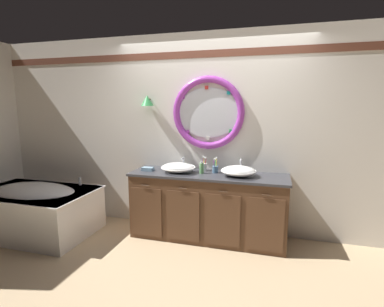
# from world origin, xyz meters

# --- Properties ---
(ground_plane) EXTENTS (14.00, 14.00, 0.00)m
(ground_plane) POSITION_xyz_m (0.00, 0.00, 0.00)
(ground_plane) COLOR tan
(back_wall_assembly) EXTENTS (6.40, 0.26, 2.60)m
(back_wall_assembly) POSITION_xyz_m (-0.00, 0.59, 1.32)
(back_wall_assembly) COLOR silver
(back_wall_assembly) RESTS_ON ground_plane
(vanity_counter) EXTENTS (1.96, 0.59, 0.84)m
(vanity_counter) POSITION_xyz_m (0.03, 0.27, 0.42)
(vanity_counter) COLOR brown
(vanity_counter) RESTS_ON ground_plane
(bathtub) EXTENTS (1.55, 0.96, 0.69)m
(bathtub) POSITION_xyz_m (-2.20, -0.20, 0.35)
(bathtub) COLOR white
(bathtub) RESTS_ON ground_plane
(sink_basin_left) EXTENTS (0.44, 0.44, 0.12)m
(sink_basin_left) POSITION_xyz_m (-0.35, 0.25, 0.90)
(sink_basin_left) COLOR white
(sink_basin_left) RESTS_ON vanity_counter
(sink_basin_right) EXTENTS (0.42, 0.42, 0.13)m
(sink_basin_right) POSITION_xyz_m (0.41, 0.25, 0.91)
(sink_basin_right) COLOR white
(sink_basin_right) RESTS_ON vanity_counter
(faucet_set_left) EXTENTS (0.21, 0.13, 0.16)m
(faucet_set_left) POSITION_xyz_m (-0.35, 0.47, 0.90)
(faucet_set_left) COLOR silver
(faucet_set_left) RESTS_ON vanity_counter
(faucet_set_right) EXTENTS (0.21, 0.13, 0.18)m
(faucet_set_right) POSITION_xyz_m (0.41, 0.47, 0.91)
(faucet_set_right) COLOR silver
(faucet_set_right) RESTS_ON vanity_counter
(toothbrush_holder_left) EXTENTS (0.09, 0.09, 0.20)m
(toothbrush_holder_left) POSITION_xyz_m (-0.06, 0.43, 0.90)
(toothbrush_holder_left) COLOR white
(toothbrush_holder_left) RESTS_ON vanity_counter
(toothbrush_holder_right) EXTENTS (0.08, 0.08, 0.20)m
(toothbrush_holder_right) POSITION_xyz_m (0.11, 0.35, 0.90)
(toothbrush_holder_right) COLOR slate
(toothbrush_holder_right) RESTS_ON vanity_counter
(soap_dispenser) EXTENTS (0.05, 0.06, 0.16)m
(soap_dispenser) POSITION_xyz_m (-0.05, 0.27, 0.91)
(soap_dispenser) COLOR #6BAD66
(soap_dispenser) RESTS_ON vanity_counter
(folded_hand_towel) EXTENTS (0.16, 0.10, 0.05)m
(folded_hand_towel) POSITION_xyz_m (-0.76, 0.23, 0.86)
(folded_hand_towel) COLOR #7593A8
(folded_hand_towel) RESTS_ON vanity_counter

